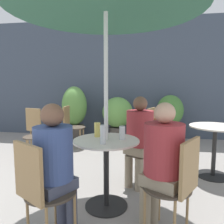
{
  "coord_description": "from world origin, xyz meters",
  "views": [
    {
      "loc": [
        0.65,
        -1.99,
        1.32
      ],
      "look_at": [
        0.24,
        0.64,
        1.0
      ],
      "focal_mm": 35.0,
      "sensor_mm": 36.0,
      "label": 1
    }
  ],
  "objects_px": {
    "bistro_chair_5": "(147,125)",
    "bistro_chair_2": "(145,144)",
    "bistro_chair_0": "(40,186)",
    "bistro_chair_4": "(37,126)",
    "cafe_table_far": "(215,141)",
    "beer_glass_1": "(97,130)",
    "potted_plant_1": "(117,115)",
    "potted_plant_2": "(170,117)",
    "cafe_table_near": "(106,160)",
    "bistro_chair_6": "(41,131)",
    "beer_glass_0": "(122,133)",
    "seated_person_0": "(55,160)",
    "seated_person_1": "(162,157)",
    "beer_glass_2": "(103,134)",
    "bistro_chair_3": "(71,123)",
    "bistro_chair_1": "(178,180)",
    "seated_person_2": "(139,134)",
    "potted_plant_0": "(75,111)"
  },
  "relations": [
    {
      "from": "potted_plant_0",
      "to": "potted_plant_1",
      "type": "distance_m",
      "value": 1.06
    },
    {
      "from": "bistro_chair_1",
      "to": "beer_glass_1",
      "type": "relative_size",
      "value": 5.51
    },
    {
      "from": "cafe_table_far",
      "to": "potted_plant_0",
      "type": "xyz_separation_m",
      "value": [
        -2.72,
        1.82,
        0.19
      ]
    },
    {
      "from": "cafe_table_near",
      "to": "bistro_chair_1",
      "type": "xyz_separation_m",
      "value": [
        0.69,
        -0.41,
        0.0
      ]
    },
    {
      "from": "bistro_chair_4",
      "to": "seated_person_1",
      "type": "relative_size",
      "value": 0.75
    },
    {
      "from": "bistro_chair_6",
      "to": "beer_glass_2",
      "type": "height_order",
      "value": "beer_glass_2"
    },
    {
      "from": "bistro_chair_6",
      "to": "potted_plant_2",
      "type": "bearing_deg",
      "value": 88.5
    },
    {
      "from": "bistro_chair_6",
      "to": "potted_plant_0",
      "type": "relative_size",
      "value": 0.68
    },
    {
      "from": "cafe_table_near",
      "to": "bistro_chair_6",
      "type": "height_order",
      "value": "bistro_chair_6"
    },
    {
      "from": "beer_glass_2",
      "to": "potted_plant_0",
      "type": "relative_size",
      "value": 0.15
    },
    {
      "from": "bistro_chair_1",
      "to": "beer_glass_1",
      "type": "distance_m",
      "value": 1.02
    },
    {
      "from": "bistro_chair_2",
      "to": "bistro_chair_4",
      "type": "distance_m",
      "value": 2.37
    },
    {
      "from": "bistro_chair_5",
      "to": "seated_person_1",
      "type": "distance_m",
      "value": 2.47
    },
    {
      "from": "cafe_table_far",
      "to": "beer_glass_0",
      "type": "bearing_deg",
      "value": -141.12
    },
    {
      "from": "bistro_chair_0",
      "to": "bistro_chair_4",
      "type": "bearing_deg",
      "value": -31.22
    },
    {
      "from": "bistro_chair_6",
      "to": "beer_glass_1",
      "type": "xyz_separation_m",
      "value": [
        1.29,
        -1.19,
        0.3
      ]
    },
    {
      "from": "bistro_chair_4",
      "to": "beer_glass_0",
      "type": "height_order",
      "value": "beer_glass_0"
    },
    {
      "from": "bistro_chair_3",
      "to": "bistro_chair_5",
      "type": "distance_m",
      "value": 1.61
    },
    {
      "from": "potted_plant_1",
      "to": "bistro_chair_3",
      "type": "bearing_deg",
      "value": -141.37
    },
    {
      "from": "bistro_chair_0",
      "to": "seated_person_0",
      "type": "distance_m",
      "value": 0.23
    },
    {
      "from": "bistro_chair_0",
      "to": "seated_person_0",
      "type": "bearing_deg",
      "value": -90.0
    },
    {
      "from": "bistro_chair_2",
      "to": "seated_person_2",
      "type": "relative_size",
      "value": 0.75
    },
    {
      "from": "bistro_chair_2",
      "to": "bistro_chair_5",
      "type": "xyz_separation_m",
      "value": [
        0.02,
        1.44,
        0.0
      ]
    },
    {
      "from": "bistro_chair_3",
      "to": "seated_person_1",
      "type": "xyz_separation_m",
      "value": [
        1.74,
        -2.52,
        0.17
      ]
    },
    {
      "from": "cafe_table_far",
      "to": "beer_glass_1",
      "type": "relative_size",
      "value": 4.64
    },
    {
      "from": "beer_glass_0",
      "to": "potted_plant_2",
      "type": "xyz_separation_m",
      "value": [
        0.79,
        2.85,
        -0.21
      ]
    },
    {
      "from": "beer_glass_1",
      "to": "seated_person_1",
      "type": "bearing_deg",
      "value": -33.48
    },
    {
      "from": "bistro_chair_3",
      "to": "beer_glass_1",
      "type": "xyz_separation_m",
      "value": [
        1.05,
        -2.06,
        0.3
      ]
    },
    {
      "from": "seated_person_0",
      "to": "bistro_chair_4",
      "type": "bearing_deg",
      "value": -28.45
    },
    {
      "from": "bistro_chair_3",
      "to": "bistro_chair_5",
      "type": "height_order",
      "value": "same"
    },
    {
      "from": "potted_plant_0",
      "to": "seated_person_0",
      "type": "bearing_deg",
      "value": -73.95
    },
    {
      "from": "cafe_table_far",
      "to": "bistro_chair_0",
      "type": "relative_size",
      "value": 0.84
    },
    {
      "from": "cafe_table_far",
      "to": "bistro_chair_6",
      "type": "height_order",
      "value": "bistro_chair_6"
    },
    {
      "from": "bistro_chair_1",
      "to": "bistro_chair_2",
      "type": "bearing_deg",
      "value": -135.0
    },
    {
      "from": "bistro_chair_1",
      "to": "beer_glass_1",
      "type": "height_order",
      "value": "beer_glass_1"
    },
    {
      "from": "bistro_chair_0",
      "to": "bistro_chair_2",
      "type": "distance_m",
      "value": 1.61
    },
    {
      "from": "bistro_chair_3",
      "to": "bistro_chair_6",
      "type": "distance_m",
      "value": 0.91
    },
    {
      "from": "bistro_chair_2",
      "to": "bistro_chair_4",
      "type": "bearing_deg",
      "value": -175.73
    },
    {
      "from": "bistro_chair_5",
      "to": "seated_person_1",
      "type": "height_order",
      "value": "seated_person_1"
    },
    {
      "from": "bistro_chair_5",
      "to": "seated_person_0",
      "type": "bearing_deg",
      "value": 6.65
    },
    {
      "from": "bistro_chair_5",
      "to": "bistro_chair_2",
      "type": "bearing_deg",
      "value": 21.64
    },
    {
      "from": "beer_glass_1",
      "to": "beer_glass_2",
      "type": "distance_m",
      "value": 0.32
    },
    {
      "from": "bistro_chair_4",
      "to": "beer_glass_2",
      "type": "relative_size",
      "value": 4.68
    },
    {
      "from": "seated_person_0",
      "to": "potted_plant_0",
      "type": "distance_m",
      "value": 3.56
    },
    {
      "from": "seated_person_2",
      "to": "potted_plant_0",
      "type": "relative_size",
      "value": 0.91
    },
    {
      "from": "beer_glass_1",
      "to": "bistro_chair_0",
      "type": "bearing_deg",
      "value": -109.42
    },
    {
      "from": "cafe_table_near",
      "to": "beer_glass_2",
      "type": "xyz_separation_m",
      "value": [
        0.0,
        -0.17,
        0.32
      ]
    },
    {
      "from": "beer_glass_1",
      "to": "bistro_chair_3",
      "type": "bearing_deg",
      "value": 117.02
    },
    {
      "from": "cafe_table_near",
      "to": "bistro_chair_1",
      "type": "bearing_deg",
      "value": -30.57
    },
    {
      "from": "potted_plant_1",
      "to": "potted_plant_2",
      "type": "distance_m",
      "value": 1.22
    }
  ]
}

